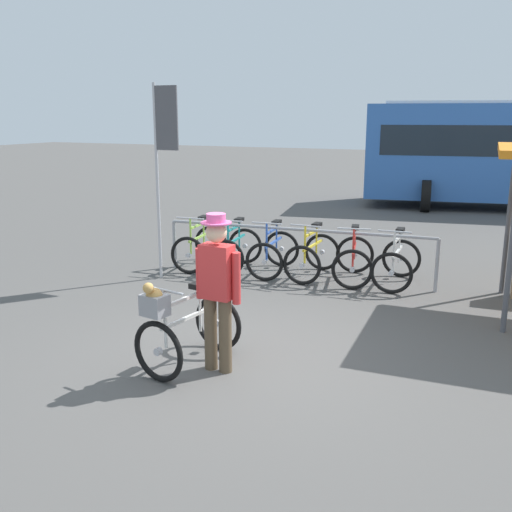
% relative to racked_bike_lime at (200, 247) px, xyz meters
% --- Properties ---
extents(ground_plane, '(80.00, 80.00, 0.00)m').
position_rel_racked_bike_lime_xyz_m(ground_plane, '(2.53, -3.42, -0.37)').
color(ground_plane, '#514F4C').
extents(bike_rack_rail, '(4.60, 0.42, 0.88)m').
position_rel_racked_bike_lime_xyz_m(bike_rack_rail, '(1.86, -0.03, 0.33)').
color(bike_rack_rail, '#99999E').
rests_on(bike_rack_rail, ground).
extents(racked_bike_lime, '(0.77, 1.15, 0.97)m').
position_rel_racked_bike_lime_xyz_m(racked_bike_lime, '(0.00, 0.00, 0.00)').
color(racked_bike_lime, black).
rests_on(racked_bike_lime, ground).
extents(racked_bike_teal, '(0.78, 1.18, 0.98)m').
position_rel_racked_bike_lime_xyz_m(racked_bike_teal, '(0.70, 0.06, -0.00)').
color(racked_bike_teal, black).
rests_on(racked_bike_teal, ground).
extents(racked_bike_blue, '(0.76, 1.16, 0.97)m').
position_rel_racked_bike_lime_xyz_m(racked_bike_blue, '(1.40, 0.11, -0.00)').
color(racked_bike_blue, black).
rests_on(racked_bike_blue, ground).
extents(racked_bike_yellow, '(0.68, 1.10, 0.97)m').
position_rel_racked_bike_lime_xyz_m(racked_bike_yellow, '(2.09, 0.17, -0.00)').
color(racked_bike_yellow, black).
rests_on(racked_bike_yellow, ground).
extents(racked_bike_red, '(0.88, 1.21, 0.97)m').
position_rel_racked_bike_lime_xyz_m(racked_bike_red, '(2.79, 0.22, -0.00)').
color(racked_bike_red, black).
rests_on(racked_bike_red, ground).
extents(racked_bike_white, '(0.70, 1.11, 0.97)m').
position_rel_racked_bike_lime_xyz_m(racked_bike_white, '(3.49, 0.28, 0.00)').
color(racked_bike_white, black).
rests_on(racked_bike_white, ground).
extents(featured_bicycle, '(0.83, 1.25, 1.09)m').
position_rel_racked_bike_lime_xyz_m(featured_bicycle, '(1.99, -3.89, 0.12)').
color(featured_bicycle, black).
rests_on(featured_bicycle, ground).
extents(person_with_featured_bike, '(0.53, 0.32, 1.72)m').
position_rel_racked_bike_lime_xyz_m(person_with_featured_bike, '(2.36, -3.77, 0.58)').
color(person_with_featured_bike, brown).
rests_on(person_with_featured_bike, ground).
extents(banner_flag, '(0.45, 0.05, 3.20)m').
position_rel_racked_bike_lime_xyz_m(banner_flag, '(-0.11, -0.92, 1.86)').
color(banner_flag, '#B2B2B7').
rests_on(banner_flag, ground).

